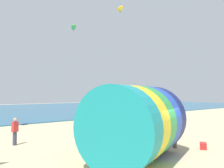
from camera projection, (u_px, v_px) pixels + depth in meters
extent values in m
plane|color=#CCBA8C|center=(161.00, 162.00, 10.21)|extent=(120.00, 120.00, 0.00)
cube|color=#236084|center=(4.00, 111.00, 39.18)|extent=(120.00, 40.00, 0.10)
cylinder|color=teal|center=(116.00, 129.00, 8.73)|extent=(2.33, 3.70, 3.58)
cylinder|color=yellow|center=(127.00, 126.00, 9.61)|extent=(2.33, 3.70, 3.58)
cylinder|color=green|center=(137.00, 123.00, 10.49)|extent=(2.33, 3.70, 3.58)
cylinder|color=blue|center=(145.00, 120.00, 11.37)|extent=(2.33, 3.70, 3.58)
cylinder|color=navy|center=(152.00, 118.00, 12.25)|extent=(2.33, 3.70, 3.58)
cylinder|color=black|center=(155.00, 118.00, 12.71)|extent=(1.33, 3.06, 3.30)
cylinder|color=#726651|center=(175.00, 141.00, 12.86)|extent=(0.24, 0.24, 0.84)
cube|color=yellow|center=(175.00, 128.00, 12.89)|extent=(0.32, 0.41, 0.63)
sphere|color=#9E7051|center=(175.00, 121.00, 12.91)|extent=(0.23, 0.23, 0.23)
ellipsoid|color=yellow|center=(120.00, 9.00, 19.58)|extent=(0.72, 1.13, 0.46)
cube|color=olive|center=(120.00, 11.00, 19.57)|extent=(0.06, 0.15, 0.27)
ellipsoid|color=green|center=(74.00, 27.00, 23.66)|extent=(1.24, 1.59, 0.61)
cube|color=#1E642A|center=(74.00, 30.00, 23.64)|extent=(0.11, 0.19, 0.37)
cylinder|color=#383D56|center=(15.00, 138.00, 13.50)|extent=(0.24, 0.24, 0.82)
cube|color=red|center=(15.00, 127.00, 13.53)|extent=(0.42, 0.35, 0.62)
sphere|color=tan|center=(15.00, 120.00, 13.55)|extent=(0.22, 0.22, 0.22)
cylinder|color=black|center=(143.00, 120.00, 22.48)|extent=(0.24, 0.24, 0.87)
cube|color=white|center=(143.00, 113.00, 22.51)|extent=(0.41, 0.33, 0.65)
sphere|color=tan|center=(143.00, 108.00, 22.53)|extent=(0.24, 0.24, 0.24)
cube|color=red|center=(203.00, 146.00, 12.56)|extent=(0.63, 0.58, 0.36)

